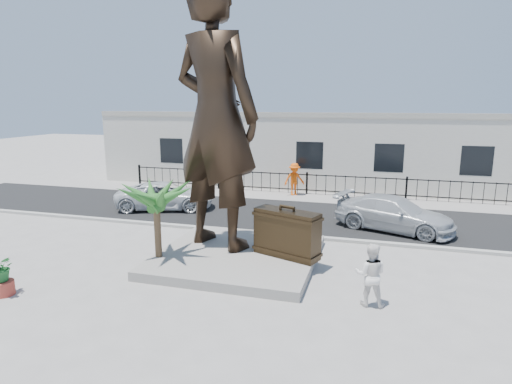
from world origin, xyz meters
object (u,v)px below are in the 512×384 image
statue (216,117)px  car_white (165,196)px  tourist (370,275)px  suitcase (287,233)px

statue → car_white: bearing=-29.0°
statue → tourist: 7.13m
suitcase → tourist: bearing=-18.8°
tourist → car_white: 12.94m
statue → suitcase: bearing=-172.0°
tourist → car_white: tourist is taller
statue → car_white: (-4.86, 5.31, -4.12)m
statue → suitcase: 4.56m
statue → car_white: size_ratio=1.88×
suitcase → tourist: 3.51m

